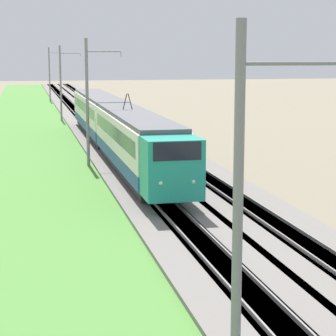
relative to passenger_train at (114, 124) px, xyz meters
name	(u,v)px	position (x,y,z in m)	size (l,w,h in m)	color
ballast_main	(107,145)	(4.66, 0.00, -2.32)	(240.00, 4.40, 0.30)	slate
ballast_adjacent	(153,144)	(4.66, -4.02, -2.32)	(240.00, 4.40, 0.30)	slate
track_main	(107,145)	(4.66, 0.00, -2.31)	(240.00, 1.57, 0.45)	#4C4238
track_adjacent	(153,144)	(4.66, -4.02, -2.31)	(240.00, 1.57, 0.45)	#4C4238
grass_verge	(36,148)	(4.66, 5.95, -2.41)	(240.00, 10.25, 0.12)	#4C8438
passenger_train	(114,124)	(0.00, 0.00, 0.00)	(43.22, 2.87, 5.24)	teal
catenary_mast_near	(240,219)	(-38.10, 2.45, 1.92)	(0.22, 2.56, 8.50)	slate
catenary_mast_mid	(88,101)	(-5.12, 2.45, 2.14)	(0.22, 2.56, 8.92)	slate
catenary_mast_far	(61,82)	(27.86, 2.45, 2.12)	(0.22, 2.56, 8.89)	slate
catenary_mast_distant	(50,74)	(60.83, 2.45, 2.21)	(0.22, 2.56, 9.07)	slate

